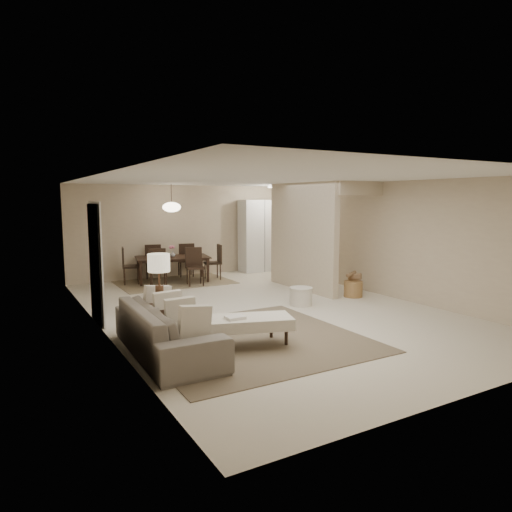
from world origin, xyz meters
TOP-DOWN VIEW (x-y plane):
  - floor at (0.00, 0.00)m, footprint 9.00×9.00m
  - ceiling at (0.00, 0.00)m, footprint 9.00×9.00m
  - back_wall at (0.00, 4.50)m, footprint 6.00×0.00m
  - left_wall at (-3.00, 0.00)m, footprint 0.00×9.00m
  - right_wall at (3.00, 0.00)m, footprint 0.00×9.00m
  - partition at (1.80, 1.25)m, footprint 0.15×2.50m
  - doorway at (-2.97, 0.60)m, footprint 0.04×0.90m
  - pantry_cabinet at (2.35, 4.15)m, footprint 1.20×0.55m
  - flush_light at (2.30, 3.20)m, footprint 0.44×0.44m
  - living_rug at (-1.15, -1.57)m, footprint 3.20×3.20m
  - sofa at (-2.45, -1.57)m, footprint 2.36×0.97m
  - ottoman_bench at (-1.35, -1.87)m, footprint 1.36×0.93m
  - side_table at (-2.40, -1.10)m, footprint 0.64×0.64m
  - table_lamp at (-2.40, -1.10)m, footprint 0.32×0.32m
  - round_pouf at (0.83, -0.10)m, footprint 0.46×0.46m
  - wicker_basket at (2.29, 0.00)m, footprint 0.51×0.51m
  - dining_rug at (-0.50, 3.70)m, footprint 2.80×2.10m
  - dining_table at (-0.50, 3.70)m, footprint 2.02×1.38m
  - dining_chairs at (-0.50, 3.70)m, footprint 2.53×2.03m
  - vase at (-0.50, 3.70)m, footprint 0.16×0.16m
  - yellow_mat at (2.31, 1.75)m, footprint 0.95×0.61m
  - pendant_light at (-0.50, 3.70)m, footprint 0.46×0.46m

SIDE VIEW (x-z plane):
  - floor at x=0.00m, z-range 0.00..0.00m
  - living_rug at x=-1.15m, z-range 0.00..0.01m
  - dining_rug at x=-0.50m, z-range 0.00..0.01m
  - yellow_mat at x=2.31m, z-range 0.00..0.01m
  - wicker_basket at x=2.29m, z-range 0.00..0.34m
  - round_pouf at x=0.83m, z-range 0.00..0.36m
  - side_table at x=-2.40m, z-range 0.00..0.58m
  - dining_table at x=-0.50m, z-range 0.00..0.65m
  - sofa at x=-2.45m, z-range 0.00..0.68m
  - ottoman_bench at x=-1.35m, z-range 0.13..0.58m
  - dining_chairs at x=-0.50m, z-range 0.00..0.93m
  - vase at x=-0.50m, z-range 0.65..0.79m
  - doorway at x=-2.97m, z-range 0.00..2.04m
  - pantry_cabinet at x=2.35m, z-range 0.00..2.10m
  - table_lamp at x=-2.40m, z-range 0.76..1.52m
  - back_wall at x=0.00m, z-range -1.75..4.25m
  - left_wall at x=-3.00m, z-range -3.25..5.75m
  - right_wall at x=3.00m, z-range -3.25..5.75m
  - partition at x=1.80m, z-range 0.00..2.50m
  - pendant_light at x=-0.50m, z-range 1.57..2.27m
  - flush_light at x=2.30m, z-range 2.44..2.48m
  - ceiling at x=0.00m, z-range 2.50..2.50m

